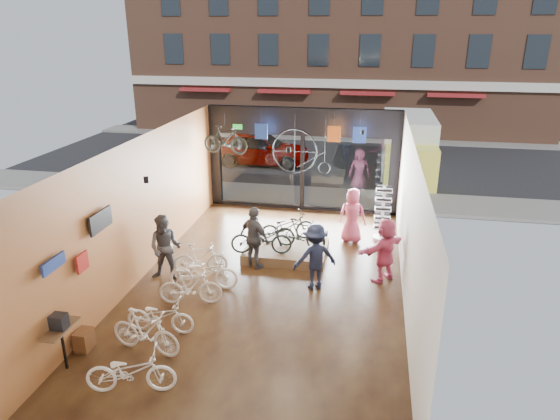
% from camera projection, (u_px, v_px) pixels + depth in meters
% --- Properties ---
extents(ground_plane, '(7.00, 12.00, 0.04)m').
position_uv_depth(ground_plane, '(269.00, 283.00, 13.44)').
color(ground_plane, black).
rests_on(ground_plane, ground).
extents(ceiling, '(7.00, 12.00, 0.04)m').
position_uv_depth(ceiling, '(268.00, 143.00, 12.12)').
color(ceiling, black).
rests_on(ceiling, ground).
extents(wall_left, '(0.04, 12.00, 3.80)m').
position_uv_depth(wall_left, '(141.00, 208.00, 13.39)').
color(wall_left, '#AB6635').
rests_on(wall_left, ground).
extents(wall_right, '(0.04, 12.00, 3.80)m').
position_uv_depth(wall_right, '(410.00, 227.00, 12.17)').
color(wall_right, beige).
rests_on(wall_right, ground).
extents(wall_back, '(7.00, 0.04, 3.80)m').
position_uv_depth(wall_back, '(183.00, 363.00, 7.23)').
color(wall_back, beige).
rests_on(wall_back, ground).
extents(storefront, '(7.00, 0.26, 3.80)m').
position_uv_depth(storefront, '(303.00, 160.00, 18.31)').
color(storefront, black).
rests_on(storefront, ground).
extents(exit_sign, '(0.35, 0.06, 0.18)m').
position_uv_depth(exit_sign, '(238.00, 127.00, 18.22)').
color(exit_sign, '#198C26').
rests_on(exit_sign, storefront).
extents(street_road, '(30.00, 18.00, 0.02)m').
position_uv_depth(street_road, '(326.00, 153.00, 27.27)').
color(street_road, black).
rests_on(street_road, ground).
extents(sidewalk_near, '(30.00, 2.40, 0.12)m').
position_uv_depth(sidewalk_near, '(306.00, 197.00, 20.05)').
color(sidewalk_near, slate).
rests_on(sidewalk_near, ground).
extents(sidewalk_far, '(30.00, 2.00, 0.12)m').
position_uv_depth(sidewalk_far, '(332.00, 137.00, 30.94)').
color(sidewalk_far, slate).
rests_on(sidewalk_far, ground).
extents(opposite_building, '(26.00, 5.00, 14.00)m').
position_uv_depth(opposite_building, '(340.00, 18.00, 30.85)').
color(opposite_building, brown).
rests_on(opposite_building, ground).
extents(street_car, '(4.90, 1.97, 1.67)m').
position_uv_depth(street_car, '(259.00, 148.00, 24.74)').
color(street_car, gray).
rests_on(street_car, street_road).
extents(box_truck, '(2.25, 6.75, 2.66)m').
position_uv_depth(box_truck, '(409.00, 149.00, 22.41)').
color(box_truck, silver).
rests_on(box_truck, street_road).
extents(floor_bike_0, '(1.78, 0.94, 0.89)m').
position_uv_depth(floor_bike_0, '(131.00, 371.00, 9.29)').
color(floor_bike_0, silver).
rests_on(floor_bike_0, ground_plane).
extents(floor_bike_1, '(1.69, 0.74, 0.98)m').
position_uv_depth(floor_bike_1, '(145.00, 332.00, 10.42)').
color(floor_bike_1, silver).
rests_on(floor_bike_1, ground_plane).
extents(floor_bike_2, '(1.58, 0.61, 0.82)m').
position_uv_depth(floor_bike_2, '(160.00, 316.00, 11.15)').
color(floor_bike_2, silver).
rests_on(floor_bike_2, ground_plane).
extents(floor_bike_3, '(1.62, 0.73, 0.94)m').
position_uv_depth(floor_bike_3, '(190.00, 287.00, 12.26)').
color(floor_bike_3, silver).
rests_on(floor_bike_3, ground_plane).
extents(floor_bike_4, '(1.86, 0.92, 0.94)m').
position_uv_depth(floor_bike_4, '(204.00, 272.00, 12.98)').
color(floor_bike_4, silver).
rests_on(floor_bike_4, ground_plane).
extents(floor_bike_5, '(1.56, 0.75, 0.90)m').
position_uv_depth(floor_bike_5, '(200.00, 259.00, 13.79)').
color(floor_bike_5, silver).
rests_on(floor_bike_5, ground_plane).
extents(display_platform, '(2.40, 1.80, 0.30)m').
position_uv_depth(display_platform, '(286.00, 251.00, 14.98)').
color(display_platform, brown).
rests_on(display_platform, ground_plane).
extents(display_bike_left, '(1.84, 0.89, 0.93)m').
position_uv_depth(display_bike_left, '(261.00, 239.00, 14.33)').
color(display_bike_left, black).
rests_on(display_bike_left, display_platform).
extents(display_bike_mid, '(1.58, 0.67, 0.92)m').
position_uv_depth(display_bike_mid, '(301.00, 234.00, 14.67)').
color(display_bike_mid, black).
rests_on(display_bike_mid, display_platform).
extents(display_bike_right, '(1.83, 1.35, 0.92)m').
position_uv_depth(display_bike_right, '(287.00, 227.00, 15.20)').
color(display_bike_right, black).
rests_on(display_bike_right, display_platform).
extents(customer_1, '(0.94, 0.76, 1.83)m').
position_uv_depth(customer_1, '(165.00, 248.00, 13.36)').
color(customer_1, '#3F3F44').
rests_on(customer_1, ground_plane).
extents(customer_2, '(1.15, 0.96, 1.83)m').
position_uv_depth(customer_2, '(255.00, 238.00, 13.98)').
color(customer_2, '#3F3F44').
rests_on(customer_2, ground_plane).
extents(customer_3, '(1.33, 1.10, 1.80)m').
position_uv_depth(customer_3, '(315.00, 257.00, 12.88)').
color(customer_3, '#161C33').
rests_on(customer_3, ground_plane).
extents(customer_4, '(0.95, 0.70, 1.77)m').
position_uv_depth(customer_4, '(352.00, 216.00, 15.73)').
color(customer_4, '#CC4C72').
rests_on(customer_4, ground_plane).
extents(customer_5, '(1.48, 1.60, 1.78)m').
position_uv_depth(customer_5, '(385.00, 250.00, 13.30)').
color(customer_5, '#CC4C72').
rests_on(customer_5, ground_plane).
extents(sunglasses_rack, '(0.53, 0.44, 1.78)m').
position_uv_depth(sunglasses_rack, '(383.00, 214.00, 15.89)').
color(sunglasses_rack, white).
rests_on(sunglasses_rack, ground_plane).
extents(wall_merch, '(0.40, 2.40, 2.60)m').
position_uv_depth(wall_merch, '(75.00, 292.00, 10.35)').
color(wall_merch, navy).
rests_on(wall_merch, wall_left).
extents(penny_farthing, '(1.93, 0.06, 1.54)m').
position_uv_depth(penny_farthing, '(304.00, 153.00, 16.71)').
color(penny_farthing, black).
rests_on(penny_farthing, ceiling).
extents(hung_bike, '(1.62, 0.64, 0.95)m').
position_uv_depth(hung_bike, '(225.00, 140.00, 16.71)').
color(hung_bike, black).
rests_on(hung_bike, ceiling).
extents(jersey_left, '(0.45, 0.03, 0.55)m').
position_uv_depth(jersey_left, '(261.00, 131.00, 17.42)').
color(jersey_left, '#1E3F99').
rests_on(jersey_left, ceiling).
extents(jersey_mid, '(0.45, 0.03, 0.55)m').
position_uv_depth(jersey_mid, '(334.00, 134.00, 16.97)').
color(jersey_mid, '#CC5919').
rests_on(jersey_mid, ceiling).
extents(jersey_right, '(0.45, 0.03, 0.55)m').
position_uv_depth(jersey_right, '(360.00, 135.00, 16.82)').
color(jersey_right, '#1E3F99').
rests_on(jersey_right, ceiling).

